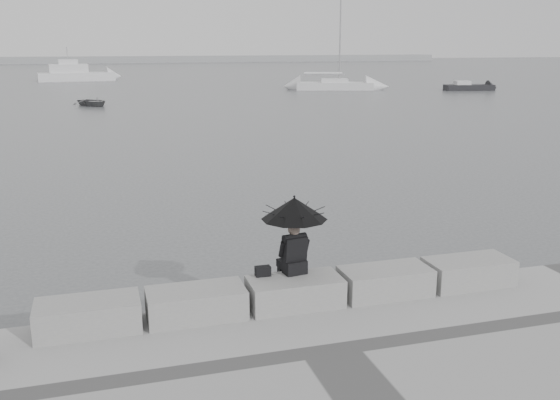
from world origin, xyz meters
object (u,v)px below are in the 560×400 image
object	(u,v)px
dinghy	(93,102)
motor_cruiser	(76,74)
small_motorboat	(469,87)
sailboat_right	(334,85)
seated_person	(294,218)

from	to	relation	value
dinghy	motor_cruiser	bearing A→B (deg)	58.51
motor_cruiser	small_motorboat	size ratio (longest dim) A/B	1.86
sailboat_right	motor_cruiser	world-z (taller)	sailboat_right
seated_person	small_motorboat	distance (m)	60.10
sailboat_right	small_motorboat	distance (m)	14.25
sailboat_right	small_motorboat	xyz separation A→B (m)	(13.39, -4.85, -0.20)
sailboat_right	dinghy	bearing A→B (deg)	-138.93
seated_person	sailboat_right	xyz separation A→B (m)	(21.71, 53.61, -1.48)
seated_person	dinghy	distance (m)	42.80
seated_person	motor_cruiser	xyz separation A→B (m)	(-5.13, 78.24, -1.11)
sailboat_right	small_motorboat	world-z (taller)	sailboat_right
sailboat_right	dinghy	distance (m)	27.26
seated_person	motor_cruiser	size ratio (longest dim) A/B	0.14
small_motorboat	motor_cruiser	bearing A→B (deg)	154.04
seated_person	dinghy	size ratio (longest dim) A/B	0.41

